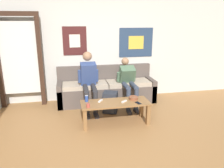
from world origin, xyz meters
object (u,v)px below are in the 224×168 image
Objects in this scene: coffee_table at (115,106)px; pillar_candle at (88,105)px; ceramic_bowl at (133,98)px; game_controller_near_left at (124,101)px; game_controller_near_right at (100,101)px; cell_phone at (138,103)px; backpack at (110,103)px; couch at (106,90)px; person_seated_teen at (128,81)px; drink_can_blue at (87,99)px; person_seated_adult at (89,79)px.

coffee_table is 0.58m from pillar_candle.
game_controller_near_left is (-0.22, -0.11, -0.02)m from ceramic_bowl.
ceramic_bowl is (0.39, 0.08, 0.11)m from coffee_table.
cell_phone is (0.69, -0.23, -0.01)m from game_controller_near_right.
backpack is at bearing 57.40° from game_controller_near_right.
couch is 1.78× the size of coffee_table.
game_controller_near_right is (-0.31, -1.11, 0.14)m from couch.
cell_phone is at bearing -18.90° from coffee_table.
coffee_table is 1.20× the size of person_seated_teen.
drink_can_blue reaches higher than pillar_candle.
person_seated_adult is at bearing 83.35° from pillar_candle.
coffee_table is (-0.04, -1.20, 0.05)m from couch.
pillar_candle is 0.69× the size of drink_can_blue.
coffee_table is at bearing -119.95° from person_seated_teen.
drink_can_blue reaches higher than cell_phone.
pillar_candle is (-0.93, -0.25, 0.00)m from ceramic_bowl.
game_controller_near_left is at bearing -14.87° from game_controller_near_right.
coffee_table is 0.55m from backpack.
coffee_table is 1.01m from person_seated_teen.
couch reaches higher than drink_can_blue.
ceramic_bowl is 1.47× the size of drink_can_blue.
ceramic_bowl is at bearing -49.21° from backpack.
game_controller_near_left is (0.17, -0.56, 0.23)m from backpack.
drink_can_blue is at bearing 169.15° from game_controller_near_right.
drink_can_blue is 1.00m from cell_phone.
couch is 1.19m from ceramic_bowl.
game_controller_near_right reaches higher than coffee_table.
coffee_table is at bearing -168.40° from ceramic_bowl.
game_controller_near_left is at bearing 10.94° from pillar_candle.
game_controller_near_left reaches higher than cell_phone.
game_controller_near_left is 0.27m from cell_phone.
backpack is 3.71× the size of drink_can_blue.
game_controller_near_left is at bearing -73.17° from backpack.
couch is at bearing 38.77° from person_seated_adult.
backpack is (0.00, 0.53, -0.14)m from coffee_table.
drink_can_blue reaches higher than game_controller_near_right.
person_seated_teen is at bearing 0.65° from person_seated_adult.
person_seated_adult is (-0.46, -0.37, 0.40)m from couch.
backpack reaches higher than cell_phone.
person_seated_adult is 10.37× the size of drink_can_blue.
person_seated_teen reaches higher than game_controller_near_left.
couch is 19.10× the size of drink_can_blue.
coffee_table is 9.63× the size of game_controller_near_right.
coffee_table is at bearing 171.00° from game_controller_near_left.
backpack is at bearing 130.79° from ceramic_bowl.
couch is 13.03× the size of ceramic_bowl.
person_seated_teen reaches higher than cell_phone.
game_controller_near_left is 0.46m from game_controller_near_right.
coffee_table is at bearing -18.32° from game_controller_near_right.
cell_phone is (0.38, -1.35, 0.13)m from couch.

